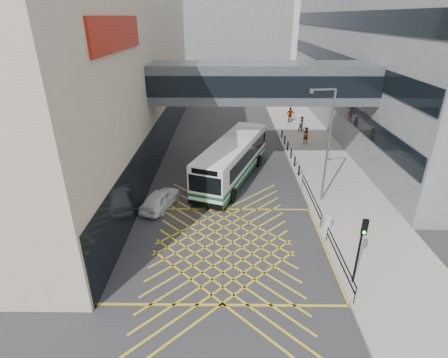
{
  "coord_description": "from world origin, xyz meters",
  "views": [
    {
      "loc": [
        0.19,
        -16.9,
        12.4
      ],
      "look_at": [
        0.0,
        4.0,
        2.6
      ],
      "focal_mm": 28.0,
      "sensor_mm": 36.0,
      "label": 1
    }
  ],
  "objects_px": {
    "pedestrian_b": "(302,124)",
    "bus": "(233,159)",
    "car_dark": "(228,160)",
    "car_silver": "(236,144)",
    "pedestrian_c": "(290,115)",
    "litter_bin": "(328,223)",
    "street_lamp": "(326,140)",
    "traffic_light": "(361,242)",
    "pedestrian_a": "(306,135)",
    "car_white": "(160,199)"
  },
  "relations": [
    {
      "from": "car_white",
      "to": "street_lamp",
      "type": "xyz_separation_m",
      "value": [
        11.45,
        0.96,
        4.06
      ]
    },
    {
      "from": "car_silver",
      "to": "pedestrian_c",
      "type": "xyz_separation_m",
      "value": [
        6.98,
        9.63,
        0.48
      ]
    },
    {
      "from": "litter_bin",
      "to": "traffic_light",
      "type": "bearing_deg",
      "value": -89.81
    },
    {
      "from": "bus",
      "to": "litter_bin",
      "type": "xyz_separation_m",
      "value": [
        5.88,
        -7.85,
        -1.18
      ]
    },
    {
      "from": "car_dark",
      "to": "traffic_light",
      "type": "xyz_separation_m",
      "value": [
        6.29,
        -14.98,
        1.85
      ]
    },
    {
      "from": "pedestrian_b",
      "to": "car_white",
      "type": "bearing_deg",
      "value": -148.0
    },
    {
      "from": "pedestrian_b",
      "to": "bus",
      "type": "bearing_deg",
      "value": -143.77
    },
    {
      "from": "traffic_light",
      "to": "car_silver",
      "type": "bearing_deg",
      "value": 115.42
    },
    {
      "from": "car_silver",
      "to": "traffic_light",
      "type": "relative_size",
      "value": 1.06
    },
    {
      "from": "bus",
      "to": "pedestrian_b",
      "type": "distance_m",
      "value": 14.97
    },
    {
      "from": "bus",
      "to": "pedestrian_c",
      "type": "relative_size",
      "value": 6.25
    },
    {
      "from": "litter_bin",
      "to": "pedestrian_c",
      "type": "relative_size",
      "value": 0.42
    },
    {
      "from": "litter_bin",
      "to": "pedestrian_a",
      "type": "height_order",
      "value": "pedestrian_a"
    },
    {
      "from": "pedestrian_a",
      "to": "pedestrian_b",
      "type": "height_order",
      "value": "pedestrian_b"
    },
    {
      "from": "car_dark",
      "to": "pedestrian_b",
      "type": "relative_size",
      "value": 2.84
    },
    {
      "from": "car_silver",
      "to": "traffic_light",
      "type": "distance_m",
      "value": 20.58
    },
    {
      "from": "bus",
      "to": "car_dark",
      "type": "height_order",
      "value": "bus"
    },
    {
      "from": "street_lamp",
      "to": "litter_bin",
      "type": "relative_size",
      "value": 10.03
    },
    {
      "from": "street_lamp",
      "to": "pedestrian_a",
      "type": "relative_size",
      "value": 4.59
    },
    {
      "from": "bus",
      "to": "street_lamp",
      "type": "xyz_separation_m",
      "value": [
        6.27,
        -4.03,
        3.0
      ]
    },
    {
      "from": "car_white",
      "to": "litter_bin",
      "type": "height_order",
      "value": "car_white"
    },
    {
      "from": "litter_bin",
      "to": "street_lamp",
      "type": "bearing_deg",
      "value": 84.24
    },
    {
      "from": "car_white",
      "to": "car_dark",
      "type": "xyz_separation_m",
      "value": [
        4.8,
        7.09,
        0.11
      ]
    },
    {
      "from": "car_white",
      "to": "car_dark",
      "type": "relative_size",
      "value": 0.85
    },
    {
      "from": "car_white",
      "to": "litter_bin",
      "type": "distance_m",
      "value": 11.43
    },
    {
      "from": "street_lamp",
      "to": "pedestrian_c",
      "type": "bearing_deg",
      "value": 78.17
    },
    {
      "from": "traffic_light",
      "to": "pedestrian_a",
      "type": "xyz_separation_m",
      "value": [
        1.85,
        21.25,
        -1.6
      ]
    },
    {
      "from": "bus",
      "to": "car_white",
      "type": "relative_size",
      "value": 2.77
    },
    {
      "from": "pedestrian_b",
      "to": "pedestrian_a",
      "type": "bearing_deg",
      "value": -116.47
    },
    {
      "from": "bus",
      "to": "car_silver",
      "type": "distance_m",
      "value": 6.98
    },
    {
      "from": "car_dark",
      "to": "pedestrian_b",
      "type": "height_order",
      "value": "pedestrian_b"
    },
    {
      "from": "traffic_light",
      "to": "bus",
      "type": "bearing_deg",
      "value": 124.66
    },
    {
      "from": "car_dark",
      "to": "car_silver",
      "type": "relative_size",
      "value": 1.24
    },
    {
      "from": "pedestrian_b",
      "to": "pedestrian_c",
      "type": "bearing_deg",
      "value": 79.55
    },
    {
      "from": "car_white",
      "to": "pedestrian_c",
      "type": "distance_m",
      "value": 24.92
    },
    {
      "from": "pedestrian_a",
      "to": "pedestrian_b",
      "type": "bearing_deg",
      "value": -118.19
    },
    {
      "from": "pedestrian_a",
      "to": "bus",
      "type": "bearing_deg",
      "value": 24.86
    },
    {
      "from": "pedestrian_a",
      "to": "street_lamp",
      "type": "bearing_deg",
      "value": 60.82
    },
    {
      "from": "car_white",
      "to": "car_silver",
      "type": "bearing_deg",
      "value": -96.85
    },
    {
      "from": "car_white",
      "to": "traffic_light",
      "type": "xyz_separation_m",
      "value": [
        11.08,
        -7.89,
        1.96
      ]
    },
    {
      "from": "litter_bin",
      "to": "bus",
      "type": "bearing_deg",
      "value": 126.84
    },
    {
      "from": "street_lamp",
      "to": "pedestrian_b",
      "type": "height_order",
      "value": "street_lamp"
    },
    {
      "from": "bus",
      "to": "traffic_light",
      "type": "bearing_deg",
      "value": -45.56
    },
    {
      "from": "car_silver",
      "to": "pedestrian_b",
      "type": "distance_m",
      "value": 9.56
    },
    {
      "from": "street_lamp",
      "to": "car_silver",
      "type": "bearing_deg",
      "value": 109.48
    },
    {
      "from": "car_white",
      "to": "pedestrian_b",
      "type": "distance_m",
      "value": 22.02
    },
    {
      "from": "car_silver",
      "to": "pedestrian_a",
      "type": "height_order",
      "value": "pedestrian_a"
    },
    {
      "from": "litter_bin",
      "to": "pedestrian_b",
      "type": "height_order",
      "value": "pedestrian_b"
    },
    {
      "from": "car_white",
      "to": "car_silver",
      "type": "relative_size",
      "value": 1.06
    },
    {
      "from": "car_dark",
      "to": "car_silver",
      "type": "xyz_separation_m",
      "value": [
        0.86,
        4.76,
        -0.16
      ]
    }
  ]
}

